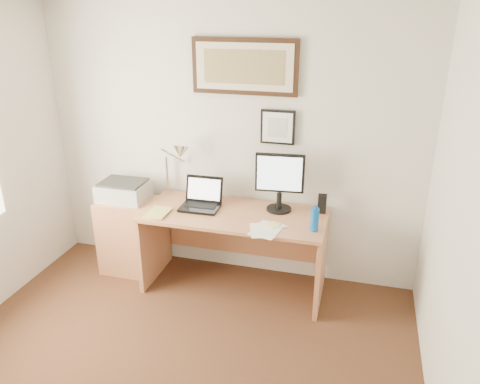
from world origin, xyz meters
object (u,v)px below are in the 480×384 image
(water_bottle, at_px, (315,220))
(printer, at_px, (124,190))
(laptop, at_px, (201,201))
(lcd_monitor, at_px, (280,180))
(desk, at_px, (237,233))
(side_cabinet, at_px, (129,235))
(book, at_px, (149,212))

(water_bottle, bearing_deg, printer, 172.70)
(water_bottle, distance_m, laptop, 1.05)
(lcd_monitor, xyz_separation_m, printer, (-1.46, -0.08, -0.22))
(water_bottle, xyz_separation_m, laptop, (-1.03, 0.21, -0.04))
(lcd_monitor, bearing_deg, laptop, -171.35)
(water_bottle, relative_size, laptop, 0.56)
(water_bottle, height_order, laptop, laptop)
(laptop, distance_m, lcd_monitor, 0.73)
(laptop, bearing_deg, desk, 5.95)
(laptop, bearing_deg, printer, 178.47)
(side_cabinet, xyz_separation_m, book, (0.35, -0.24, 0.39))
(lcd_monitor, bearing_deg, desk, -169.05)
(desk, xyz_separation_m, printer, (-1.09, -0.01, 0.30))
(book, relative_size, laptop, 0.71)
(side_cabinet, bearing_deg, desk, 1.89)
(printer, bearing_deg, lcd_monitor, 3.25)
(side_cabinet, relative_size, water_bottle, 3.79)
(lcd_monitor, bearing_deg, book, -162.51)
(side_cabinet, xyz_separation_m, lcd_monitor, (1.44, 0.11, 0.68))
(laptop, bearing_deg, lcd_monitor, 8.65)
(side_cabinet, bearing_deg, printer, 136.53)
(water_bottle, relative_size, printer, 0.44)
(desk, height_order, lcd_monitor, lcd_monitor)
(printer, bearing_deg, side_cabinet, -43.47)
(desk, relative_size, printer, 3.64)
(water_bottle, bearing_deg, lcd_monitor, 137.91)
(water_bottle, distance_m, lcd_monitor, 0.51)
(side_cabinet, distance_m, printer, 0.45)
(water_bottle, height_order, book, water_bottle)
(book, bearing_deg, side_cabinet, 146.06)
(side_cabinet, xyz_separation_m, laptop, (0.75, 0.00, 0.44))
(side_cabinet, distance_m, book, 0.58)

